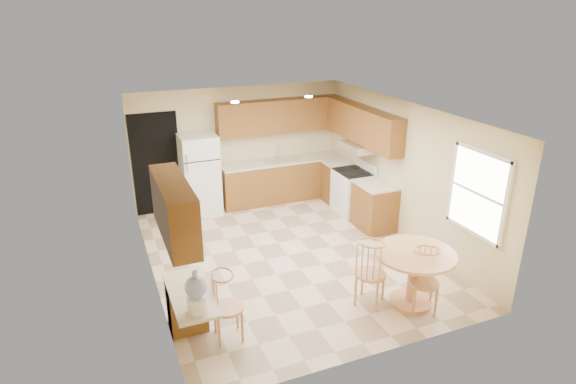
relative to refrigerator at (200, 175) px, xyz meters
name	(u,v)px	position (x,y,z in m)	size (l,w,h in m)	color
floor	(288,255)	(0.95, -2.40, -0.83)	(5.50, 5.50, 0.00)	beige
ceiling	(288,112)	(0.95, -2.40, 1.67)	(4.50, 5.50, 0.02)	white
wall_back	(239,145)	(0.95, 0.35, 0.42)	(4.50, 0.02, 2.50)	beige
wall_front	(380,267)	(0.95, -5.15, 0.42)	(4.50, 0.02, 2.50)	beige
wall_left	(147,209)	(-1.30, -2.40, 0.42)	(0.02, 5.50, 2.50)	beige
wall_right	(403,171)	(3.20, -2.40, 0.42)	(0.02, 5.50, 2.50)	beige
doorway	(156,164)	(-0.80, 0.34, 0.22)	(0.90, 0.02, 2.10)	black
base_cab_back	(283,180)	(1.83, 0.05, -0.39)	(2.75, 0.60, 0.87)	brown
counter_back	(282,161)	(1.83, 0.05, 0.06)	(2.75, 0.63, 0.04)	beige
base_cab_right_a	(338,183)	(2.90, -0.54, -0.39)	(0.60, 0.59, 0.87)	brown
counter_right_a	(339,163)	(2.90, -0.54, 0.06)	(0.63, 0.59, 0.04)	beige
base_cab_right_b	(374,207)	(2.90, -2.00, -0.39)	(0.60, 0.80, 0.87)	brown
counter_right_b	(376,185)	(2.90, -2.00, 0.06)	(0.63, 0.80, 0.04)	beige
upper_cab_back	(280,116)	(1.83, 0.19, 1.02)	(2.75, 0.33, 0.70)	brown
upper_cab_right	(363,125)	(3.04, -1.19, 1.02)	(0.33, 2.42, 0.70)	brown
upper_cab_left	(174,210)	(-1.13, -4.00, 1.02)	(0.33, 1.40, 0.70)	brown
sink	(281,160)	(1.80, 0.05, 0.08)	(0.78, 0.44, 0.01)	silver
range_hood	(359,147)	(2.95, -1.22, 0.59)	(0.50, 0.76, 0.14)	silver
desk_pedestal	(187,304)	(-1.05, -3.72, -0.47)	(0.48, 0.42, 0.72)	brown
desk_top	(190,294)	(-1.05, -4.10, -0.08)	(0.50, 1.20, 0.04)	beige
window	(478,193)	(3.18, -4.25, 0.67)	(0.06, 1.12, 1.30)	white
can_light_a	(235,102)	(0.45, -1.20, 1.66)	(0.14, 0.14, 0.02)	white
can_light_b	(309,97)	(1.85, -1.20, 1.66)	(0.14, 0.14, 0.02)	white
refrigerator	(200,175)	(0.00, 0.00, 0.00)	(0.73, 0.71, 1.66)	white
stove	(353,192)	(2.88, -1.22, -0.36)	(0.65, 0.76, 1.09)	white
dining_table	(414,270)	(2.04, -4.40, -0.28)	(1.13, 1.13, 0.83)	tan
chair_table_a	(375,269)	(1.49, -4.25, -0.22)	(0.44, 0.55, 1.00)	tan
chair_table_b	(430,278)	(2.09, -4.69, -0.26)	(0.41, 0.47, 0.93)	tan
chair_desk	(229,303)	(-0.60, -4.22, -0.25)	(0.42, 0.54, 0.94)	tan
water_crock	(196,294)	(-1.05, -4.52, 0.18)	(0.26, 0.26, 0.53)	white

